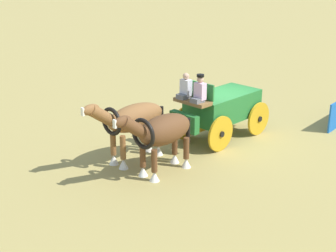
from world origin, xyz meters
TOP-DOWN VIEW (x-y plane):
  - ground_plane at (0.00, 0.00)m, footprint 220.00×220.00m
  - show_wagon at (0.18, -0.05)m, footprint 5.70×2.59m
  - draft_horse_near at (3.75, -0.42)m, footprint 2.94×1.42m
  - draft_horse_off at (3.39, -1.67)m, footprint 3.13×1.43m

SIDE VIEW (x-z plane):
  - ground_plane at x=0.00m, z-range 0.00..0.00m
  - show_wagon at x=0.18m, z-range -0.18..2.48m
  - draft_horse_near at x=3.75m, z-range 0.23..2.41m
  - draft_horse_off at x=3.39m, z-range 0.25..2.50m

